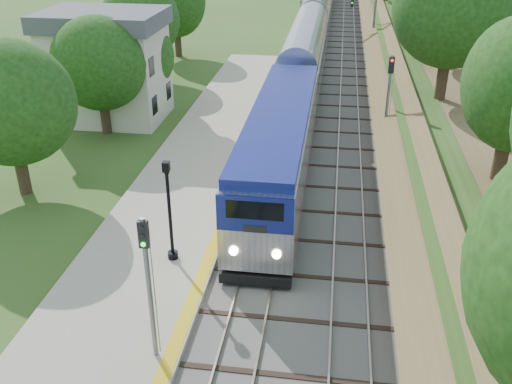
# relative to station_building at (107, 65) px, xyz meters

# --- Properties ---
(trackbed) EXTENTS (9.50, 170.00, 0.28)m
(trackbed) POSITION_rel_station_building_xyz_m (16.00, 30.00, -4.02)
(trackbed) COLOR #4C4944
(trackbed) RESTS_ON ground
(platform) EXTENTS (6.40, 68.00, 0.38)m
(platform) POSITION_rel_station_building_xyz_m (8.80, -14.00, -3.90)
(platform) COLOR #AAA189
(platform) RESTS_ON ground
(yellow_stripe) EXTENTS (0.55, 68.00, 0.01)m
(yellow_stripe) POSITION_rel_station_building_xyz_m (11.65, -14.00, -3.70)
(yellow_stripe) COLOR gold
(yellow_stripe) RESTS_ON platform
(embankment) EXTENTS (10.64, 170.00, 11.70)m
(embankment) POSITION_rel_station_building_xyz_m (24.35, 30.00, -2.14)
(embankment) COLOR brown
(embankment) RESTS_ON ground
(station_building) EXTENTS (8.60, 6.60, 8.00)m
(station_building) POSITION_rel_station_building_xyz_m (0.00, 0.00, 0.00)
(station_building) COLOR beige
(station_building) RESTS_ON ground
(signal_gantry) EXTENTS (8.40, 0.38, 6.20)m
(signal_gantry) POSITION_rel_station_building_xyz_m (16.47, 24.99, 0.73)
(signal_gantry) COLOR slate
(signal_gantry) RESTS_ON ground
(trees_behind_platform) EXTENTS (7.82, 53.32, 7.21)m
(trees_behind_platform) POSITION_rel_station_building_xyz_m (2.83, -9.33, 0.44)
(trees_behind_platform) COLOR #332316
(trees_behind_platform) RESTS_ON ground
(lamppost_far) EXTENTS (0.47, 0.47, 4.78)m
(lamppost_far) POSITION_rel_station_building_xyz_m (10.02, -18.76, -1.57)
(lamppost_far) COLOR black
(lamppost_far) RESTS_ON platform
(signal_platform) EXTENTS (0.33, 0.26, 5.60)m
(signal_platform) POSITION_rel_station_building_xyz_m (11.10, -24.87, -0.27)
(signal_platform) COLOR slate
(signal_platform) RESTS_ON platform
(signal_farside) EXTENTS (0.35, 0.27, 6.30)m
(signal_farside) POSITION_rel_station_building_xyz_m (20.20, -3.78, -0.12)
(signal_farside) COLOR slate
(signal_farside) RESTS_ON ground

